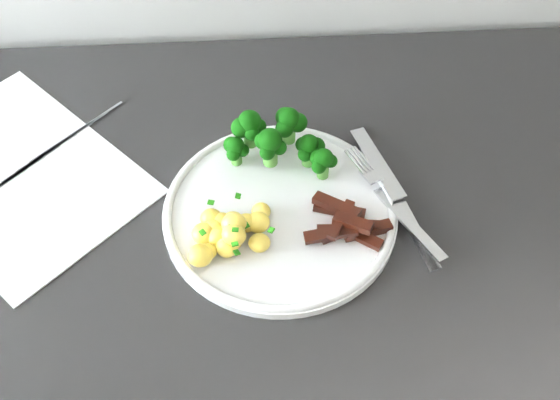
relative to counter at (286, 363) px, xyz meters
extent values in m
cube|color=black|center=(0.00, 0.01, 0.00)|extent=(2.33, 0.58, 0.87)
cube|color=silver|center=(-0.33, 0.06, 0.44)|extent=(0.37, 0.37, 0.00)
cube|color=slate|center=(-0.26, 0.13, 0.44)|extent=(0.11, 0.10, 0.00)
cube|color=slate|center=(-0.28, 0.11, 0.44)|extent=(0.10, 0.10, 0.00)
cube|color=slate|center=(-0.29, 0.10, 0.44)|extent=(0.10, 0.10, 0.00)
cube|color=slate|center=(-0.31, 0.08, 0.44)|extent=(0.10, 0.09, 0.00)
cube|color=slate|center=(-0.33, 0.06, 0.44)|extent=(0.09, 0.09, 0.00)
cube|color=slate|center=(-0.34, 0.05, 0.44)|extent=(0.09, 0.08, 0.00)
cylinder|color=white|center=(-0.01, -0.02, 0.44)|extent=(0.27, 0.27, 0.01)
torus|color=white|center=(-0.01, -0.02, 0.45)|extent=(0.27, 0.27, 0.01)
cylinder|color=#396B24|center=(-0.02, 0.05, 0.47)|extent=(0.02, 0.02, 0.02)
sphere|color=black|center=(-0.01, 0.04, 0.49)|extent=(0.02, 0.02, 0.02)
sphere|color=black|center=(-0.03, 0.05, 0.49)|extent=(0.02, 0.02, 0.02)
sphere|color=black|center=(-0.02, 0.04, 0.49)|extent=(0.02, 0.02, 0.02)
sphere|color=black|center=(-0.02, 0.05, 0.50)|extent=(0.03, 0.03, 0.03)
cylinder|color=#396B24|center=(0.03, 0.05, 0.46)|extent=(0.02, 0.02, 0.02)
sphere|color=black|center=(0.04, 0.05, 0.48)|extent=(0.02, 0.02, 0.02)
sphere|color=black|center=(0.02, 0.06, 0.47)|extent=(0.02, 0.02, 0.02)
sphere|color=black|center=(0.02, 0.04, 0.47)|extent=(0.02, 0.02, 0.02)
sphere|color=black|center=(0.03, 0.05, 0.48)|extent=(0.02, 0.02, 0.02)
cylinder|color=#396B24|center=(-0.06, 0.06, 0.46)|extent=(0.01, 0.01, 0.02)
sphere|color=black|center=(-0.05, 0.06, 0.47)|extent=(0.02, 0.02, 0.02)
sphere|color=black|center=(-0.06, 0.06, 0.47)|extent=(0.02, 0.02, 0.02)
sphere|color=black|center=(-0.06, 0.05, 0.47)|extent=(0.02, 0.02, 0.02)
sphere|color=black|center=(-0.06, 0.06, 0.48)|extent=(0.02, 0.02, 0.02)
cylinder|color=#396B24|center=(0.01, 0.08, 0.47)|extent=(0.02, 0.02, 0.02)
sphere|color=black|center=(0.02, 0.08, 0.49)|extent=(0.02, 0.02, 0.02)
sphere|color=black|center=(0.00, 0.09, 0.49)|extent=(0.02, 0.02, 0.02)
sphere|color=black|center=(0.00, 0.07, 0.49)|extent=(0.02, 0.02, 0.02)
sphere|color=black|center=(0.01, 0.08, 0.50)|extent=(0.03, 0.03, 0.03)
cylinder|color=#396B24|center=(-0.04, 0.08, 0.47)|extent=(0.02, 0.02, 0.02)
sphere|color=black|center=(-0.03, 0.08, 0.49)|extent=(0.02, 0.02, 0.02)
sphere|color=black|center=(-0.04, 0.09, 0.49)|extent=(0.02, 0.02, 0.02)
sphere|color=black|center=(-0.05, 0.08, 0.49)|extent=(0.02, 0.02, 0.02)
sphere|color=black|center=(-0.04, 0.07, 0.49)|extent=(0.02, 0.02, 0.02)
sphere|color=black|center=(-0.04, 0.08, 0.50)|extent=(0.03, 0.03, 0.03)
cylinder|color=#396B24|center=(0.04, 0.03, 0.46)|extent=(0.01, 0.01, 0.02)
sphere|color=black|center=(0.05, 0.03, 0.47)|extent=(0.02, 0.02, 0.02)
sphere|color=black|center=(0.04, 0.04, 0.47)|extent=(0.02, 0.02, 0.02)
sphere|color=black|center=(0.04, 0.02, 0.47)|extent=(0.02, 0.02, 0.02)
sphere|color=black|center=(0.04, 0.03, 0.48)|extent=(0.02, 0.02, 0.02)
ellipsoid|color=#F2DF4F|center=(-0.04, -0.07, 0.46)|extent=(0.02, 0.02, 0.02)
ellipsoid|color=#F2DF4F|center=(-0.08, -0.04, 0.46)|extent=(0.03, 0.02, 0.02)
ellipsoid|color=#F2DF4F|center=(-0.07, -0.07, 0.46)|extent=(0.02, 0.02, 0.02)
ellipsoid|color=#F2DF4F|center=(-0.07, -0.07, 0.46)|extent=(0.02, 0.02, 0.02)
ellipsoid|color=#F2DF4F|center=(-0.08, -0.06, 0.46)|extent=(0.03, 0.02, 0.02)
ellipsoid|color=#F2DF4F|center=(-0.05, -0.04, 0.46)|extent=(0.03, 0.02, 0.02)
ellipsoid|color=#F2DF4F|center=(-0.06, -0.06, 0.46)|extent=(0.03, 0.02, 0.02)
ellipsoid|color=#F2DF4F|center=(-0.07, -0.04, 0.46)|extent=(0.03, 0.02, 0.02)
ellipsoid|color=#F2DF4F|center=(-0.07, -0.06, 0.46)|extent=(0.03, 0.02, 0.02)
ellipsoid|color=#F2DF4F|center=(-0.04, -0.04, 0.46)|extent=(0.03, 0.03, 0.02)
ellipsoid|color=#F2DF4F|center=(-0.09, -0.05, 0.46)|extent=(0.02, 0.02, 0.02)
ellipsoid|color=#F2DF4F|center=(-0.10, -0.08, 0.46)|extent=(0.03, 0.03, 0.02)
ellipsoid|color=#F2DF4F|center=(-0.06, -0.06, 0.47)|extent=(0.02, 0.02, 0.02)
ellipsoid|color=#F2DF4F|center=(-0.06, -0.06, 0.48)|extent=(0.03, 0.02, 0.03)
ellipsoid|color=#F2DF4F|center=(-0.09, -0.03, 0.46)|extent=(0.03, 0.02, 0.02)
ellipsoid|color=#F2DF4F|center=(-0.06, -0.07, 0.47)|extent=(0.02, 0.02, 0.02)
ellipsoid|color=#F2DF4F|center=(-0.09, -0.08, 0.46)|extent=(0.02, 0.02, 0.02)
ellipsoid|color=#F2DF4F|center=(-0.06, -0.07, 0.47)|extent=(0.03, 0.03, 0.02)
ellipsoid|color=#F2DF4F|center=(-0.10, -0.05, 0.46)|extent=(0.03, 0.03, 0.02)
ellipsoid|color=#F2DF4F|center=(-0.03, -0.03, 0.46)|extent=(0.02, 0.02, 0.02)
cube|color=#18640B|center=(-0.07, -0.07, 0.48)|extent=(0.01, 0.01, 0.00)
cube|color=#18640B|center=(-0.06, -0.05, 0.48)|extent=(0.01, 0.01, 0.00)
cube|color=#18640B|center=(-0.05, -0.06, 0.47)|extent=(0.01, 0.01, 0.00)
cube|color=#18640B|center=(-0.06, -0.02, 0.48)|extent=(0.01, 0.01, 0.00)
cube|color=#18640B|center=(-0.02, -0.07, 0.48)|extent=(0.01, 0.01, 0.00)
cube|color=#18640B|center=(-0.06, -0.09, 0.48)|extent=(0.01, 0.01, 0.00)
cube|color=#18640B|center=(-0.09, -0.03, 0.48)|extent=(0.01, 0.01, 0.00)
cube|color=#18640B|center=(-0.06, -0.09, 0.48)|extent=(0.01, 0.01, 0.00)
cube|color=#18640B|center=(-0.06, -0.07, 0.49)|extent=(0.01, 0.01, 0.00)
cube|color=#18640B|center=(-0.07, -0.06, 0.48)|extent=(0.01, 0.01, 0.00)
cube|color=#18640B|center=(-0.07, -0.06, 0.48)|extent=(0.01, 0.01, 0.00)
cube|color=#18640B|center=(-0.10, -0.07, 0.48)|extent=(0.01, 0.01, 0.00)
cube|color=#18640B|center=(-0.07, -0.05, 0.47)|extent=(0.01, 0.01, 0.00)
cube|color=#18640B|center=(-0.06, -0.07, 0.48)|extent=(0.01, 0.01, 0.00)
cube|color=black|center=(0.08, -0.06, 0.45)|extent=(0.06, 0.03, 0.01)
cube|color=black|center=(0.05, -0.05, 0.45)|extent=(0.05, 0.01, 0.01)
cube|color=black|center=(0.07, -0.06, 0.45)|extent=(0.05, 0.04, 0.01)
cube|color=black|center=(0.06, -0.03, 0.45)|extent=(0.06, 0.03, 0.01)
cube|color=black|center=(0.05, -0.06, 0.45)|extent=(0.05, 0.03, 0.01)
cube|color=black|center=(0.07, -0.05, 0.46)|extent=(0.05, 0.01, 0.01)
cube|color=black|center=(0.04, -0.06, 0.46)|extent=(0.06, 0.02, 0.01)
cube|color=black|center=(0.05, -0.05, 0.46)|extent=(0.04, 0.05, 0.01)
cube|color=black|center=(0.07, -0.05, 0.47)|extent=(0.05, 0.03, 0.01)
cube|color=black|center=(0.05, -0.03, 0.46)|extent=(0.05, 0.04, 0.01)
cube|color=silver|center=(0.13, -0.05, 0.45)|extent=(0.07, 0.12, 0.02)
cube|color=silver|center=(0.10, 0.02, 0.46)|extent=(0.03, 0.03, 0.01)
cylinder|color=silver|center=(0.09, 0.05, 0.46)|extent=(0.02, 0.04, 0.00)
cylinder|color=silver|center=(0.09, 0.04, 0.46)|extent=(0.02, 0.04, 0.00)
cylinder|color=silver|center=(0.09, 0.04, 0.46)|extent=(0.02, 0.04, 0.00)
cylinder|color=silver|center=(0.08, 0.04, 0.46)|extent=(0.02, 0.04, 0.00)
cube|color=silver|center=(0.11, 0.04, 0.45)|extent=(0.05, 0.13, 0.01)
cube|color=silver|center=(0.14, -0.06, 0.44)|extent=(0.04, 0.10, 0.02)
camera|label=1|loc=(-0.04, -0.51, 1.10)|focal=45.41mm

